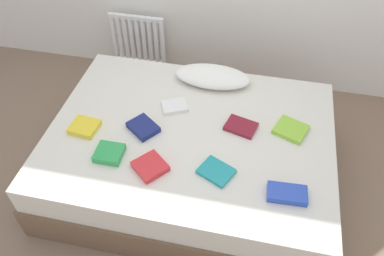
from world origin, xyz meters
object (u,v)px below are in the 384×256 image
at_px(textbook_red, 150,166).
at_px(textbook_maroon, 241,127).
at_px(bed, 191,155).
at_px(textbook_blue, 287,194).
at_px(textbook_yellow, 85,127).
at_px(textbook_teal, 216,171).
at_px(textbook_lime, 291,130).
at_px(textbook_navy, 143,127).
at_px(pillow, 212,76).
at_px(textbook_green, 109,153).
at_px(textbook_white, 175,106).
at_px(radiator, 138,40).

bearing_deg(textbook_red, textbook_maroon, 83.22).
xyz_separation_m(bed, textbook_blue, (0.67, -0.40, 0.28)).
bearing_deg(textbook_maroon, textbook_yellow, -152.14).
xyz_separation_m(textbook_yellow, textbook_red, (0.55, -0.24, -0.00)).
bearing_deg(textbook_maroon, textbook_red, -122.05).
relative_size(bed, textbook_teal, 9.91).
distance_m(textbook_lime, textbook_red, 1.00).
bearing_deg(bed, textbook_red, -115.36).
distance_m(bed, textbook_navy, 0.43).
height_order(pillow, textbook_red, pillow).
bearing_deg(textbook_lime, textbook_maroon, -151.75).
height_order(textbook_blue, textbook_red, textbook_blue).
distance_m(pillow, textbook_green, 1.03).
bearing_deg(textbook_navy, textbook_white, 95.68).
xyz_separation_m(pillow, textbook_lime, (0.63, -0.42, -0.04)).
relative_size(textbook_navy, textbook_white, 1.09).
bearing_deg(textbook_teal, radiator, 148.91).
xyz_separation_m(textbook_maroon, textbook_yellow, (-1.06, -0.24, 0.01)).
bearing_deg(radiator, pillow, -37.34).
xyz_separation_m(textbook_yellow, textbook_white, (0.56, 0.34, -0.01)).
xyz_separation_m(bed, textbook_teal, (0.23, -0.32, 0.27)).
relative_size(bed, textbook_lime, 9.71).
relative_size(radiator, textbook_red, 2.85).
height_order(pillow, textbook_navy, pillow).
distance_m(textbook_maroon, textbook_red, 0.70).
relative_size(textbook_lime, textbook_white, 1.13).
bearing_deg(textbook_yellow, textbook_green, -31.95).
relative_size(textbook_green, textbook_white, 0.96).
height_order(textbook_maroon, textbook_teal, same).
height_order(radiator, textbook_lime, radiator).
distance_m(pillow, textbook_red, 0.97).
bearing_deg(textbook_white, pillow, 33.00).
relative_size(bed, textbook_white, 10.97).
height_order(textbook_navy, textbook_teal, textbook_navy).
height_order(textbook_maroon, textbook_red, textbook_red).
relative_size(pillow, textbook_navy, 2.96).
relative_size(radiator, textbook_teal, 2.63).
height_order(radiator, textbook_yellow, radiator).
relative_size(radiator, textbook_maroon, 2.54).
bearing_deg(textbook_yellow, textbook_maroon, 17.67).
bearing_deg(textbook_lime, pillow, 167.51).
distance_m(textbook_blue, textbook_navy, 1.06).
relative_size(textbook_blue, textbook_teal, 1.16).
distance_m(radiator, textbook_red, 1.69).
bearing_deg(textbook_red, textbook_blue, 38.50).
bearing_deg(textbook_green, textbook_red, -9.64).
xyz_separation_m(textbook_maroon, textbook_teal, (-0.10, -0.42, -0.00)).
xyz_separation_m(textbook_teal, textbook_white, (-0.40, 0.53, 0.00)).
bearing_deg(bed, textbook_blue, -30.79).
distance_m(pillow, textbook_lime, 0.75).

